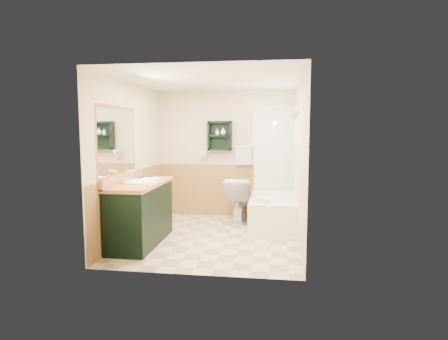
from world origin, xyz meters
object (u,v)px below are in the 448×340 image
Objects in this scene: bathtub at (273,212)px; vanity_book at (140,171)px; soap_bottle_a at (217,133)px; soap_bottle_b at (223,132)px; hair_dryer at (204,154)px; toilet at (239,200)px; vanity at (141,213)px; wall_shelf at (220,136)px.

bathtub is 6.31× the size of vanity_book.
soap_bottle_a is 0.88× the size of soap_bottle_b.
bathtub is at bearing -25.58° from hair_dryer.
soap_bottle_b is at bearing 147.72° from bathtub.
soap_bottle_a is at bearing -37.72° from toilet.
soap_bottle_b reaches higher than soap_bottle_a.
bathtub is 1.81m from soap_bottle_a.
vanity_book is at bearing -118.11° from hair_dryer.
vanity_book reaches higher than vanity.
soap_bottle_b is (-0.33, 0.35, 1.22)m from toilet.
bathtub is at bearing 32.43° from vanity.
wall_shelf is at bearing 63.92° from vanity.
soap_bottle_b reaches higher than toilet.
bathtub is at bearing -30.73° from wall_shelf.
soap_bottle_a is at bearing -173.26° from wall_shelf.
toilet is (0.40, -0.35, -1.15)m from wall_shelf.
hair_dryer reaches higher than toilet.
vanity is at bearing -147.57° from bathtub.
soap_bottle_b reaches higher than vanity_book.
wall_shelf is at bearing -40.96° from toilet.
vanity is at bearing -117.84° from soap_bottle_b.
vanity is at bearing -116.08° from wall_shelf.
vanity is 10.71× the size of soap_bottle_b.
vanity_book is (-1.46, -1.05, 0.63)m from toilet.
soap_bottle_a reaches higher than hair_dryer.
vanity is 1.76× the size of toilet.
soap_bottle_a reaches higher than vanity_book.
toilet is at bearing 48.80° from vanity.
vanity_book reaches higher than toilet.
vanity_book is 1.82m from soap_bottle_a.
soap_bottle_a is at bearing 180.00° from soap_bottle_b.
bathtub is 12.69× the size of soap_bottle_a.
toilet is (0.70, -0.38, -0.80)m from hair_dryer.
bathtub is at bearing -32.28° from soap_bottle_b.
wall_shelf reaches higher than soap_bottle_b.
soap_bottle_a is at bearing 150.48° from bathtub.
soap_bottle_a reaches higher than toilet.
hair_dryer is 1.13m from toilet.
soap_bottle_a is (0.26, -0.03, 0.39)m from hair_dryer.
soap_bottle_a is (-1.07, 0.60, 1.33)m from bathtub.
hair_dryer is at bearing 64.16° from vanity_book.
vanity_book is at bearing 36.08° from toilet.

